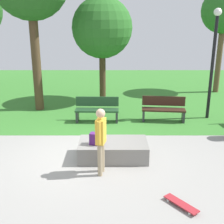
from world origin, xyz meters
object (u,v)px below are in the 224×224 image
(concrete_ledge, at_px, (112,150))
(lamp_post, at_px, (212,54))
(park_bench_near_lamppost, at_px, (96,109))
(skateboard_by_ledge, at_px, (180,204))
(tree_tall_oak, at_px, (101,28))
(skater_performing_trick, at_px, (100,137))
(tree_young_birch, at_px, (223,12))
(backpack_on_ledge, at_px, (94,139))
(park_bench_far_left, at_px, (162,108))

(concrete_ledge, bearing_deg, lamp_post, 43.07)
(park_bench_near_lamppost, bearing_deg, skateboard_by_ledge, -69.41)
(park_bench_near_lamppost, bearing_deg, tree_tall_oak, 87.40)
(skater_performing_trick, height_order, tree_young_birch, tree_young_birch)
(backpack_on_ledge, height_order, tree_tall_oak, tree_tall_oak)
(park_bench_far_left, xyz_separation_m, tree_tall_oak, (-2.36, 2.73, 2.79))
(skater_performing_trick, relative_size, park_bench_far_left, 1.03)
(skater_performing_trick, distance_m, tree_young_birch, 10.64)
(park_bench_far_left, xyz_separation_m, lamp_post, (1.77, 0.32, 1.99))
(skateboard_by_ledge, relative_size, tree_young_birch, 0.15)
(park_bench_far_left, distance_m, lamp_post, 2.68)
(skateboard_by_ledge, relative_size, lamp_post, 0.19)
(concrete_ledge, xyz_separation_m, tree_young_birch, (5.39, 7.62, 3.74))
(skater_performing_trick, bearing_deg, park_bench_near_lamppost, 94.20)
(park_bench_far_left, height_order, lamp_post, lamp_post)
(tree_tall_oak, bearing_deg, tree_young_birch, 16.93)
(backpack_on_ledge, relative_size, tree_young_birch, 0.06)
(skater_performing_trick, xyz_separation_m, tree_young_birch, (5.69, 8.49, 2.99))
(concrete_ledge, height_order, skater_performing_trick, skater_performing_trick)
(skater_performing_trick, bearing_deg, park_bench_far_left, 61.06)
(skater_performing_trick, bearing_deg, skateboard_by_ledge, -39.04)
(tree_tall_oak, height_order, tree_young_birch, tree_young_birch)
(park_bench_near_lamppost, bearing_deg, park_bench_far_left, 1.53)
(concrete_ledge, height_order, park_bench_far_left, park_bench_far_left)
(skater_performing_trick, distance_m, park_bench_far_left, 4.57)
(park_bench_near_lamppost, distance_m, park_bench_far_left, 2.49)
(skateboard_by_ledge, height_order, park_bench_near_lamppost, park_bench_near_lamppost)
(park_bench_far_left, relative_size, lamp_post, 0.41)
(lamp_post, bearing_deg, skateboard_by_ledge, -111.78)
(park_bench_near_lamppost, relative_size, tree_young_birch, 0.31)
(backpack_on_ledge, distance_m, lamp_post, 5.78)
(park_bench_near_lamppost, relative_size, park_bench_far_left, 0.98)
(park_bench_near_lamppost, distance_m, lamp_post, 4.71)
(lamp_post, bearing_deg, park_bench_far_left, -169.72)
(skateboard_by_ledge, bearing_deg, tree_tall_oak, 102.96)
(concrete_ledge, bearing_deg, park_bench_far_left, 58.59)
(skateboard_by_ledge, bearing_deg, lamp_post, 68.22)
(backpack_on_ledge, xyz_separation_m, tree_young_birch, (5.86, 7.78, 3.34))
(tree_tall_oak, bearing_deg, park_bench_far_left, -49.19)
(skater_performing_trick, height_order, park_bench_near_lamppost, skater_performing_trick)
(skateboard_by_ledge, distance_m, tree_young_birch, 11.34)
(park_bench_near_lamppost, relative_size, tree_tall_oak, 0.35)
(backpack_on_ledge, distance_m, skateboard_by_ledge, 2.86)
(skateboard_by_ledge, xyz_separation_m, park_bench_near_lamppost, (-1.99, 5.29, 0.42))
(skateboard_by_ledge, distance_m, park_bench_far_left, 5.39)
(park_bench_near_lamppost, xyz_separation_m, lamp_post, (4.26, 0.39, 1.99))
(skateboard_by_ledge, bearing_deg, park_bench_near_lamppost, 110.59)
(skateboard_by_ledge, xyz_separation_m, tree_young_birch, (3.99, 9.87, 3.92))
(park_bench_near_lamppost, bearing_deg, skater_performing_trick, -85.80)
(concrete_ledge, height_order, tree_tall_oak, tree_tall_oak)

